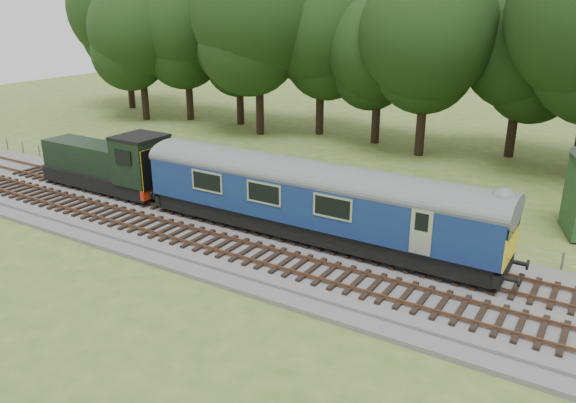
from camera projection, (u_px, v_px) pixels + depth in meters
The scene contains 9 objects.
ground at pixel (209, 232), 28.79m from camera, with size 120.00×120.00×0.00m, color #425F23.
ballast at pixel (209, 229), 28.73m from camera, with size 70.00×7.00×0.35m, color #4C4C4F.
track_north at pixel (225, 216), 29.77m from camera, with size 67.20×2.40×0.21m.
track_south at pixel (187, 235), 27.37m from camera, with size 67.20×2.40×0.21m.
fence at pixel (258, 207), 32.39m from camera, with size 64.00×0.12×1.00m, color #6B6054, non-canonical shape.
tree_line at pixel (379, 145), 46.40m from camera, with size 70.00×8.00×18.00m, color black, non-canonical shape.
dmu_railcar at pixel (313, 195), 26.41m from camera, with size 18.05×2.86×3.88m.
shunter_loco at pixel (110, 165), 33.53m from camera, with size 8.91×2.60×3.38m.
worker at pixel (170, 196), 30.33m from camera, with size 0.65×0.43×1.79m, color #F75F0D.
Camera 1 is at (17.45, -20.45, 11.19)m, focal length 35.00 mm.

